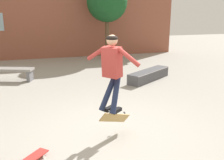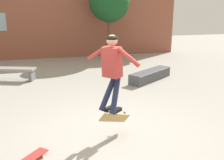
{
  "view_description": "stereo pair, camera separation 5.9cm",
  "coord_description": "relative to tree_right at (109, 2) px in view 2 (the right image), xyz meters",
  "views": [
    {
      "loc": [
        -1.42,
        -4.62,
        2.5
      ],
      "look_at": [
        -0.03,
        -0.2,
        1.24
      ],
      "focal_mm": 40.0,
      "sensor_mm": 36.0,
      "label": 1
    },
    {
      "loc": [
        -1.36,
        -4.63,
        2.5
      ],
      "look_at": [
        -0.03,
        -0.2,
        1.24
      ],
      "focal_mm": 40.0,
      "sensor_mm": 36.0,
      "label": 2
    }
  ],
  "objects": [
    {
      "name": "skate_ledge",
      "position": [
        0.26,
        -4.72,
        -2.83
      ],
      "size": [
        2.09,
        1.59,
        0.38
      ],
      "rotation": [
        0.0,
        0.0,
        0.57
      ],
      "color": "#4C4C51",
      "rests_on": "ground_plane"
    },
    {
      "name": "skateboard_flipping",
      "position": [
        -2.36,
        -8.58,
        -2.6
      ],
      "size": [
        0.78,
        0.48,
        0.47
      ],
      "rotation": [
        0.0,
        0.0,
        0.55
      ],
      "color": "#AD894C"
    },
    {
      "name": "skateboard_resting",
      "position": [
        -4.06,
        -9.08,
        -2.95
      ],
      "size": [
        0.69,
        0.71,
        0.08
      ],
      "rotation": [
        0.0,
        0.0,
        0.81
      ],
      "color": "red",
      "rests_on": "ground_plane"
    },
    {
      "name": "tree_right",
      "position": [
        0.0,
        0.0,
        0.0
      ],
      "size": [
        2.14,
        2.14,
        4.11
      ],
      "color": "brown",
      "rests_on": "ground_plane"
    },
    {
      "name": "building_backdrop",
      "position": [
        -2.4,
        1.41,
        -0.55
      ],
      "size": [
        14.53,
        0.52,
        6.05
      ],
      "color": "#93513D",
      "rests_on": "ground_plane"
    },
    {
      "name": "park_bench",
      "position": [
        -4.73,
        -3.24,
        -2.67
      ],
      "size": [
        1.73,
        1.03,
        0.48
      ],
      "rotation": [
        0.0,
        0.0,
        -0.36
      ],
      "color": "gray",
      "rests_on": "ground_plane"
    },
    {
      "name": "skater",
      "position": [
        -2.44,
        -8.63,
        -1.52
      ],
      "size": [
        0.79,
        1.02,
        1.52
      ],
      "rotation": [
        0.0,
        0.0,
        0.64
      ],
      "color": "#B23833"
    },
    {
      "name": "ground_plane",
      "position": [
        -2.41,
        -8.43,
        -3.02
      ],
      "size": [
        40.0,
        40.0,
        0.0
      ],
      "primitive_type": "plane",
      "color": "#A39E93"
    }
  ]
}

